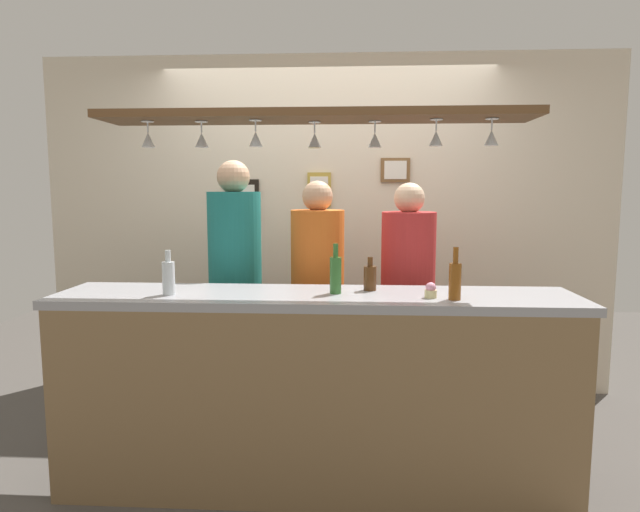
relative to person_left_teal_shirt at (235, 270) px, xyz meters
The scene contains 22 objects.
ground_plane 1.24m from the person_left_teal_shirt, 28.00° to the right, with size 8.00×8.00×0.00m, color #4C4742.
back_wall 1.00m from the person_left_teal_shirt, 55.13° to the left, with size 4.40×0.06×2.60m, color beige.
bar_counter 1.05m from the person_left_teal_shirt, 55.17° to the right, with size 2.70×0.55×1.05m.
overhead_glass_rack 1.20m from the person_left_teal_shirt, 46.88° to the right, with size 2.20×0.36×0.04m, color brown.
hanging_wineglass_far_left 1.04m from the person_left_teal_shirt, 115.93° to the right, with size 0.07×0.07×0.13m.
hanging_wineglass_left 0.98m from the person_left_teal_shirt, 92.82° to the right, with size 0.07×0.07×0.13m.
hanging_wineglass_center_left 1.03m from the person_left_teal_shirt, 67.92° to the right, with size 0.07×0.07×0.13m.
hanging_wineglass_center 1.09m from the person_left_teal_shirt, 44.56° to the right, with size 0.07×0.07×0.13m.
hanging_wineglass_center_right 1.28m from the person_left_teal_shirt, 32.47° to the right, with size 0.07×0.07×0.13m.
hanging_wineglass_right 1.53m from the person_left_teal_shirt, 27.81° to the right, with size 0.07×0.07×0.13m.
hanging_wineglass_far_right 1.75m from the person_left_teal_shirt, 23.58° to the right, with size 0.07×0.07×0.13m.
person_left_teal_shirt is the anchor object (origin of this frame).
person_middle_orange_shirt 0.54m from the person_left_teal_shirt, ahead, with size 0.34×0.34×1.64m.
person_right_red_shirt 1.11m from the person_left_teal_shirt, ahead, with size 0.34×0.34×1.63m.
bottle_beer_amber_tall 1.47m from the person_left_teal_shirt, 31.41° to the right, with size 0.06×0.06×0.26m.
bottle_beer_green_import 0.92m from the person_left_teal_shirt, 43.73° to the right, with size 0.06×0.06×0.26m.
bottle_soda_clear 0.75m from the person_left_teal_shirt, 104.51° to the right, with size 0.06×0.06×0.23m.
bottle_beer_brown_stubby 1.00m from the person_left_teal_shirt, 32.37° to the right, with size 0.07×0.07×0.18m.
cupcake 1.35m from the person_left_teal_shirt, 32.33° to the right, with size 0.06×0.06×0.08m.
picture_frame_crest 1.04m from the person_left_teal_shirt, 56.77° to the left, with size 0.18×0.02×0.26m.
picture_frame_caricature 0.87m from the person_left_teal_shirt, 97.56° to the left, with size 0.26×0.02×0.34m.
picture_frame_upper_small 1.47m from the person_left_teal_shirt, 35.21° to the left, with size 0.22×0.02×0.18m.
Camera 1 is at (0.19, -3.09, 1.58)m, focal length 30.19 mm.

